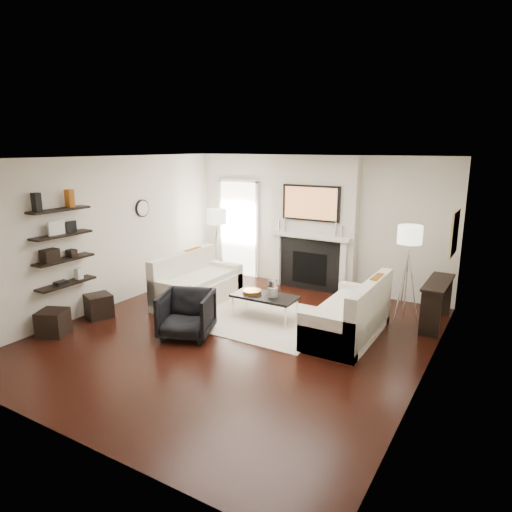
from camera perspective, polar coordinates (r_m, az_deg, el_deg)
The scene contains 71 objects.
room_envelope at distance 6.77m, azimuth -2.59°, elevation 0.62°, with size 6.00×6.00×6.00m.
chimney_breast at distance 9.26m, azimuth 7.20°, elevation 4.04°, with size 1.80×0.25×2.70m, color silver.
fireplace_surround at distance 9.31m, azimuth 6.72°, elevation -1.11°, with size 1.30×0.02×1.04m, color black.
firebox at distance 9.33m, azimuth 6.70°, elevation -1.54°, with size 0.75×0.02×0.65m, color black.
mantel_pilaster_l at distance 9.58m, azimuth 2.72°, elevation -0.43°, with size 0.12×0.08×1.10m, color white.
mantel_pilaster_r at distance 9.02m, azimuth 10.83°, elevation -1.55°, with size 0.12×0.08×1.10m, color white.
mantel_shelf at distance 9.14m, azimuth 6.70°, elevation 2.46°, with size 1.70×0.18×0.07m, color white.
tv_body at distance 9.06m, azimuth 6.88°, elevation 6.59°, with size 1.20×0.06×0.70m, color black.
tv_screen at distance 9.03m, azimuth 6.79°, elevation 6.57°, with size 1.10×0.01×0.62m, color #BF723F.
candlestick_l_tall at distance 9.34m, azimuth 3.67°, elevation 3.93°, with size 0.04×0.04×0.30m, color silver.
candlestick_l_short at distance 9.41m, azimuth 2.96°, elevation 3.82°, with size 0.04×0.04×0.24m, color silver.
candlestick_r_tall at distance 8.91m, azimuth 9.99°, elevation 3.27°, with size 0.04×0.04×0.30m, color silver.
candlestick_r_short at distance 8.87m, azimuth 10.77°, elevation 3.00°, with size 0.04×0.04×0.24m, color silver.
hallway_panel at distance 10.26m, azimuth -2.13°, elevation 3.37°, with size 0.90×0.02×2.10m, color white.
door_trim_l at distance 10.51m, azimuth -4.39°, elevation 3.58°, with size 0.06×0.06×2.16m, color white.
door_trim_r at distance 10.00m, azimuth 0.13°, elevation 3.11°, with size 0.06×0.06×2.16m, color white.
door_trim_top at distance 10.11m, azimuth -2.24°, elevation 9.39°, with size 1.02×0.06×0.06m, color white.
rug at distance 7.93m, azimuth -0.27°, elevation -7.57°, with size 2.60×2.00×0.01m, color beige.
loveseat_left_base at distance 8.64m, azimuth -7.24°, elevation -4.44°, with size 0.85×1.80×0.42m, color white.
loveseat_left_back at distance 8.75m, azimuth -9.04°, elevation -2.11°, with size 0.18×1.80×0.80m, color white.
loveseat_left_arm_n at distance 8.02m, azimuth -10.81°, elevation -5.33°, with size 0.85×0.18×0.60m, color white.
loveseat_left_arm_s at distance 9.24m, azimuth -4.18°, elevation -2.60°, with size 0.85×0.18×0.60m, color white.
loveseat_left_cushion at distance 8.53m, azimuth -7.02°, elevation -2.84°, with size 0.63×1.44×0.10m, color white.
pillow_left_orange at distance 8.92m, azimuth -7.86°, elevation -0.41°, with size 0.10×0.42×0.42m, color #8F4C11.
pillow_left_charcoal at distance 8.48m, azimuth -10.37°, elevation -1.31°, with size 0.10×0.40×0.40m, color black.
loveseat_right_base at distance 7.22m, azimuth 11.30°, elevation -8.27°, with size 0.85×1.80×0.42m, color white.
loveseat_right_back at distance 7.02m, azimuth 14.01°, elevation -6.31°, with size 0.18×1.80×0.80m, color white.
loveseat_right_arm_n at distance 6.48m, azimuth 8.90°, elevation -9.90°, with size 0.85×0.18×0.60m, color white.
loveseat_right_arm_s at distance 7.92m, azimuth 13.31°, elevation -5.71°, with size 0.85×0.18×0.60m, color white.
loveseat_right_cushion at distance 7.15m, azimuth 11.02°, elevation -6.27°, with size 0.63×1.44×0.10m, color white.
pillow_right_orange at distance 7.23m, azimuth 14.80°, elevation -4.07°, with size 0.10×0.42×0.42m, color #8F4C11.
pillow_right_charcoal at distance 6.68m, azimuth 13.35°, elevation -5.53°, with size 0.10×0.40×0.40m, color black.
coffee_table at distance 7.71m, azimuth 1.12°, elevation -5.09°, with size 1.10×0.55×0.04m, color black.
coffee_leg_nw at distance 7.85m, azimuth -2.89°, elevation -6.38°, with size 0.02×0.02×0.38m, color silver.
coffee_leg_ne at distance 7.37m, azimuth 3.67°, elevation -7.73°, with size 0.02×0.02×0.38m, color silver.
coffee_leg_sw at distance 8.20m, azimuth -1.18°, elevation -5.49°, with size 0.02×0.02×0.38m, color silver.
coffee_leg_se at distance 7.75m, azimuth 5.16°, elevation -6.69°, with size 0.02×0.02×0.38m, color silver.
hurricane_glass at distance 7.59m, azimuth 2.11°, elevation -4.12°, with size 0.18×0.18×0.31m, color white.
hurricane_candle at distance 7.61m, azimuth 2.11°, elevation -4.59°, with size 0.11×0.11×0.17m, color white.
copper_bowl at distance 7.81m, azimuth -0.48°, elevation -4.48°, with size 0.32×0.32×0.05m, color #B7691E.
armchair at distance 7.12m, azimuth -8.69°, elevation -6.95°, with size 0.75×0.71×0.78m, color black.
lamp_left_post at distance 9.67m, azimuth -4.83°, elevation -0.03°, with size 0.02×0.02×1.20m, color silver.
lamp_left_shade at distance 9.50m, azimuth -4.93°, elevation 4.95°, with size 0.40×0.40×0.30m, color white.
lamp_left_leg_a at distance 9.61m, azimuth -4.29°, elevation -0.11°, with size 0.02×0.02×1.25m, color silver.
lamp_left_leg_b at distance 9.77m, azimuth -4.77°, elevation 0.12°, with size 0.02×0.02×1.25m, color silver.
lamp_left_leg_c at distance 9.62m, azimuth -5.42°, elevation -0.11°, with size 0.02×0.02×1.25m, color silver.
lamp_right_post at distance 8.11m, azimuth 18.24°, elevation -3.36°, with size 0.02×0.02×1.20m, color silver.
lamp_right_shade at distance 7.91m, azimuth 18.69°, elevation 2.55°, with size 0.40×0.40×0.30m, color white.
lamp_right_leg_a at distance 8.09m, azimuth 19.00°, elevation -3.46°, with size 0.02×0.02×1.25m, color silver.
lamp_right_leg_b at distance 8.21m, azimuth 18.02°, elevation -3.14°, with size 0.02×0.02×1.25m, color silver.
lamp_right_leg_c at distance 8.03m, azimuth 17.71°, elevation -3.48°, with size 0.02×0.02×1.25m, color silver.
console_top at distance 7.92m, azimuth 21.86°, elevation -3.08°, with size 0.35×1.20×0.04m, color black.
console_leg_n at distance 7.51m, azimuth 20.92°, elevation -6.89°, with size 0.30×0.04×0.71m, color black.
console_leg_s at distance 8.54m, azimuth 22.23°, elevation -4.56°, with size 0.30×0.04×0.71m, color black.
wall_art at distance 7.73m, azimuth 23.57°, elevation 2.64°, with size 0.03×0.70×0.70m, color tan.
shelf_bottom at distance 8.00m, azimuth -22.60°, elevation -3.21°, with size 0.25×1.00×0.04m, color black.
shelf_lower at distance 7.90m, azimuth -22.86°, elevation -0.42°, with size 0.25×1.00×0.04m, color black.
shelf_upper at distance 7.82m, azimuth -23.13°, elevation 2.42°, with size 0.25×1.00×0.04m, color black.
shelf_top at distance 7.76m, azimuth -23.40°, elevation 5.32°, with size 0.25×1.00×0.04m, color black.
decor_magfile_a at distance 7.54m, azimuth -25.75°, elevation 6.08°, with size 0.12×0.10×0.28m, color black.
decor_magfile_b at distance 7.87m, azimuth -22.27°, elevation 6.68°, with size 0.12×0.10×0.28m, color #8F4C11.
decor_frame_a at distance 7.76m, azimuth -23.63°, elevation 3.25°, with size 0.04×0.30×0.22m, color white.
decor_frame_b at distance 7.90m, azimuth -22.21°, elevation 3.40°, with size 0.04×0.22×0.18m, color black.
decor_wine_rack at distance 7.74m, azimuth -24.38°, elevation 0.05°, with size 0.18×0.25×0.20m, color black.
decor_box_small at distance 7.97m, azimuth -22.06°, elevation 0.34°, with size 0.15×0.12×0.12m, color black.
decor_books at distance 7.93m, azimuth -23.20°, elevation -3.08°, with size 0.14×0.20×0.05m, color black.
decor_box_tall at distance 8.11m, azimuth -21.28°, elevation -2.07°, with size 0.10×0.10×0.18m, color white.
clock_rim at distance 9.10m, azimuth -14.04°, elevation 5.81°, with size 0.34×0.34×0.04m, color black.
clock_face at distance 9.08m, azimuth -13.93°, elevation 5.80°, with size 0.29×0.29×0.01m, color white.
ottoman_near at distance 8.31m, azimuth -19.05°, elevation -5.91°, with size 0.40×0.40×0.40m, color black.
ottoman_far at distance 7.81m, azimuth -24.03°, elevation -7.62°, with size 0.40×0.40×0.40m, color black.
Camera 1 is at (3.62, -5.52, 2.86)m, focal length 32.00 mm.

